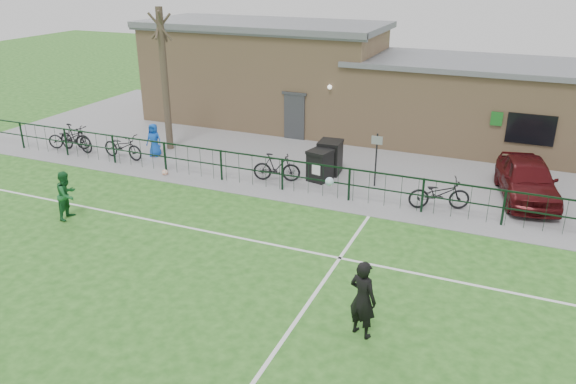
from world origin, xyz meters
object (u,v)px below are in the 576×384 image
at_px(car_maroon, 527,179).
at_px(outfield_player, 67,195).
at_px(bicycle_a, 69,138).
at_px(bicycle_b, 76,138).
at_px(bare_tree, 165,81).
at_px(bicycle_d, 277,167).
at_px(sign_post, 376,160).
at_px(bicycle_c, 123,146).
at_px(spectator_child, 154,140).
at_px(bicycle_e, 439,194).
at_px(ball_ground, 165,172).
at_px(wheelie_bin_right, 320,166).
at_px(wheelie_bin_left, 330,158).

height_order(car_maroon, outfield_player, outfield_player).
distance_m(bicycle_a, bicycle_b, 0.56).
distance_m(bare_tree, bicycle_d, 6.68).
relative_size(sign_post, bicycle_c, 1.01).
bearing_deg(spectator_child, bicycle_e, -8.84).
bearing_deg(bicycle_b, sign_post, -77.30).
height_order(sign_post, outfield_player, sign_post).
xyz_separation_m(bicycle_b, outfield_player, (4.62, -5.42, 0.18)).
relative_size(bicycle_a, spectator_child, 1.34).
bearing_deg(ball_ground, spectator_child, 134.00).
relative_size(bare_tree, bicycle_b, 3.03).
xyz_separation_m(bare_tree, bicycle_b, (-3.49, -1.93, -2.39)).
bearing_deg(wheelie_bin_right, bicycle_d, -140.69).
distance_m(bicycle_b, bicycle_e, 15.45).
bearing_deg(bare_tree, bicycle_a, -156.20).
distance_m(sign_post, bicycle_c, 10.56).
height_order(bicycle_c, ball_ground, bicycle_c).
xyz_separation_m(wheelie_bin_left, bicycle_c, (-8.53, -1.72, -0.09)).
height_order(car_maroon, bicycle_c, car_maroon).
bearing_deg(bare_tree, bicycle_d, -16.54).
bearing_deg(bicycle_c, wheelie_bin_left, -74.54).
bearing_deg(sign_post, spectator_child, -178.35).
relative_size(bicycle_c, bicycle_e, 0.98).
xyz_separation_m(bare_tree, bicycle_c, (-1.01, -1.91, -2.46)).
relative_size(wheelie_bin_left, bicycle_a, 0.65).
xyz_separation_m(wheelie_bin_left, bicycle_e, (4.45, -1.79, -0.08)).
distance_m(sign_post, bicycle_a, 13.54).
relative_size(wheelie_bin_right, bicycle_d, 0.62).
distance_m(sign_post, spectator_child, 9.48).
bearing_deg(ball_ground, bicycle_e, 5.01).
distance_m(outfield_player, ball_ground, 4.55).
height_order(bicycle_e, outfield_player, outfield_player).
bearing_deg(sign_post, bare_tree, 174.87).
distance_m(bicycle_a, bicycle_c, 3.01).
relative_size(car_maroon, bicycle_b, 2.15).
relative_size(bare_tree, spectator_child, 4.28).
xyz_separation_m(wheelie_bin_left, bicycle_a, (-11.53, -1.57, -0.11)).
bearing_deg(bicycle_d, bicycle_b, 75.80).
height_order(bicycle_a, spectator_child, spectator_child).
bearing_deg(wheelie_bin_right, spectator_child, -165.90).
relative_size(bicycle_b, bicycle_c, 1.00).
bearing_deg(spectator_child, bicycle_b, -171.70).
distance_m(wheelie_bin_right, ball_ground, 6.01).
xyz_separation_m(bare_tree, bicycle_d, (5.95, -1.77, -2.44)).
bearing_deg(bicycle_a, bicycle_e, -110.25).
distance_m(car_maroon, bicycle_d, 8.83).
height_order(bicycle_c, spectator_child, spectator_child).
height_order(bare_tree, bicycle_a, bare_tree).
relative_size(wheelie_bin_left, bicycle_d, 0.68).
bearing_deg(car_maroon, outfield_player, -163.11).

